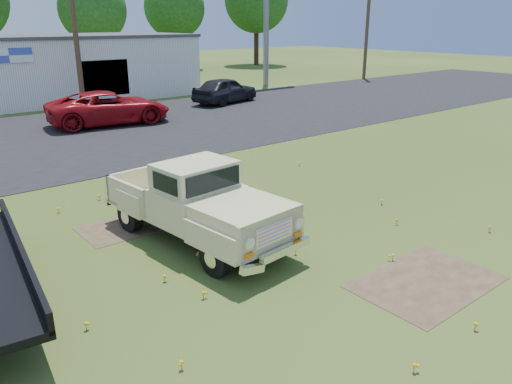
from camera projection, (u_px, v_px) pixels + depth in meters
ground at (274, 252)px, 11.43m from camera, size 140.00×140.00×0.00m
asphalt_lot at (55, 138)px, 22.44m from camera, size 90.00×14.00×0.02m
dirt_patch_a at (426, 282)px, 10.12m from camera, size 3.00×2.00×0.01m
dirt_patch_b at (126, 227)px, 12.81m from camera, size 2.20×1.60×0.01m
commercial_building at (82, 66)px, 34.14m from camera, size 14.20×8.20×4.15m
utility_pole_mid at (75, 28)px, 28.47m from camera, size 1.60×0.30×9.00m
utility_pole_east at (367, 26)px, 43.96m from camera, size 1.60×0.30×9.00m
treeline_e at (93, 9)px, 45.26m from camera, size 6.08×6.08×9.04m
treeline_f at (174, 8)px, 52.95m from camera, size 6.40×6.40×9.52m
treeline_g at (256, 0)px, 57.50m from camera, size 7.36×7.36×10.95m
vintage_pickup_truck at (196, 202)px, 11.74m from camera, size 2.63×5.58×1.96m
red_pickup at (109, 108)px, 25.22m from camera, size 6.35×3.56×1.68m
dark_sedan at (225, 90)px, 31.82m from camera, size 5.10×3.04×1.63m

